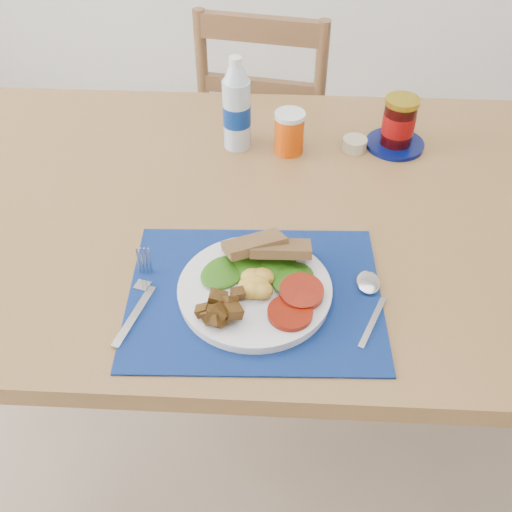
{
  "coord_description": "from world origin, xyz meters",
  "views": [
    {
      "loc": [
        0.04,
        -0.73,
        1.48
      ],
      "look_at": [
        0.0,
        -0.01,
        0.8
      ],
      "focal_mm": 42.0,
      "sensor_mm": 36.0,
      "label": 1
    }
  ],
  "objects": [
    {
      "name": "fork",
      "position": [
        -0.19,
        -0.06,
        0.76
      ],
      "size": [
        0.05,
        0.19,
        0.0
      ],
      "rotation": [
        0.0,
        0.0,
        -0.27
      ],
      "color": "#B2B5BA",
      "rests_on": "placemat"
    },
    {
      "name": "ramekin",
      "position": [
        0.2,
        0.41,
        0.76
      ],
      "size": [
        0.05,
        0.05,
        0.03
      ],
      "primitive_type": "cylinder",
      "color": "tan",
      "rests_on": "table"
    },
    {
      "name": "placemat",
      "position": [
        0.0,
        -0.05,
        0.75
      ],
      "size": [
        0.43,
        0.35,
        0.0
      ],
      "primitive_type": "cube",
      "rotation": [
        0.0,
        0.0,
        0.04
      ],
      "color": "black",
      "rests_on": "table"
    },
    {
      "name": "ground",
      "position": [
        0.0,
        0.0,
        0.0
      ],
      "size": [
        4.0,
        4.0,
        0.0
      ],
      "primitive_type": "plane",
      "color": "gray",
      "rests_on": "ground"
    },
    {
      "name": "spoon",
      "position": [
        0.19,
        -0.04,
        0.76
      ],
      "size": [
        0.06,
        0.17,
        0.0
      ],
      "rotation": [
        0.0,
        0.0,
        -0.41
      ],
      "color": "#B2B5BA",
      "rests_on": "placemat"
    },
    {
      "name": "juice_glass",
      "position": [
        0.05,
        0.39,
        0.79
      ],
      "size": [
        0.06,
        0.06,
        0.09
      ],
      "primitive_type": "cylinder",
      "color": "#D04105",
      "rests_on": "table"
    },
    {
      "name": "water_bottle",
      "position": [
        -0.06,
        0.41,
        0.84
      ],
      "size": [
        0.06,
        0.06,
        0.21
      ],
      "color": "#ADBFCC",
      "rests_on": "table"
    },
    {
      "name": "jam_on_saucer",
      "position": [
        0.29,
        0.43,
        0.8
      ],
      "size": [
        0.13,
        0.13,
        0.12
      ],
      "color": "#040C48",
      "rests_on": "table"
    },
    {
      "name": "breakfast_plate",
      "position": [
        -0.0,
        -0.05,
        0.77
      ],
      "size": [
        0.25,
        0.25,
        0.06
      ],
      "rotation": [
        0.0,
        0.0,
        0.27
      ],
      "color": "silver",
      "rests_on": "placemat"
    },
    {
      "name": "table",
      "position": [
        0.0,
        0.2,
        0.67
      ],
      "size": [
        1.4,
        0.9,
        0.75
      ],
      "color": "brown",
      "rests_on": "ground"
    },
    {
      "name": "chair_far",
      "position": [
        -0.01,
        0.93,
        0.55
      ],
      "size": [
        0.45,
        0.44,
        1.07
      ],
      "rotation": [
        0.0,
        0.0,
        2.97
      ],
      "color": "brown",
      "rests_on": "ground"
    }
  ]
}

